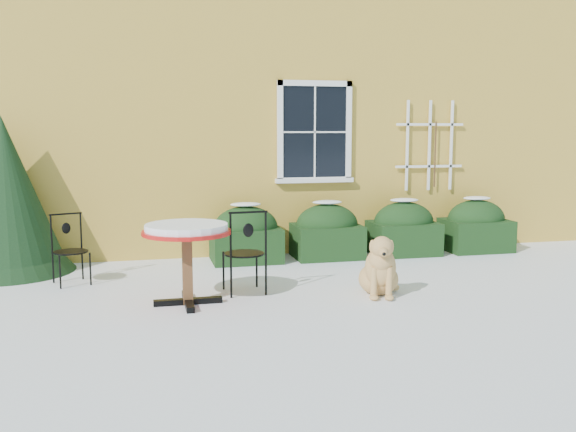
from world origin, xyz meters
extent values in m
plane|color=white|center=(0.00, 0.00, 0.00)|extent=(80.00, 80.00, 0.00)
cube|color=gold|center=(0.00, 7.00, 3.00)|extent=(12.00, 8.00, 6.00)
cube|color=black|center=(0.90, 2.96, 1.98)|extent=(1.05, 0.03, 1.45)
cube|color=white|center=(0.90, 2.95, 2.75)|extent=(1.23, 0.06, 0.09)
cube|color=white|center=(0.90, 2.95, 1.21)|extent=(1.23, 0.06, 0.09)
cube|color=white|center=(0.33, 2.95, 1.98)|extent=(0.09, 0.06, 1.63)
cube|color=white|center=(1.47, 2.95, 1.98)|extent=(0.09, 0.06, 1.63)
cube|color=white|center=(0.90, 2.94, 1.98)|extent=(0.02, 0.02, 1.45)
cube|color=white|center=(0.90, 2.94, 1.98)|extent=(1.05, 0.02, 0.02)
cube|color=white|center=(0.90, 2.95, 1.20)|extent=(1.29, 0.14, 0.07)
cube|color=white|center=(2.50, 2.94, 1.75)|extent=(0.04, 0.03, 1.50)
cube|color=white|center=(2.90, 2.94, 1.75)|extent=(0.04, 0.03, 1.50)
cube|color=white|center=(3.30, 2.94, 1.75)|extent=(0.04, 0.03, 1.50)
cube|color=white|center=(2.90, 2.94, 1.40)|extent=(1.20, 0.03, 0.04)
cube|color=white|center=(2.90, 2.94, 2.10)|extent=(1.20, 0.03, 0.04)
cylinder|color=#472D19|center=(3.00, 2.92, 1.60)|extent=(0.02, 0.02, 1.10)
cube|color=black|center=(-0.30, 2.55, 0.26)|extent=(1.05, 0.80, 0.52)
ellipsoid|color=black|center=(-0.30, 2.55, 0.52)|extent=(1.00, 0.72, 0.67)
ellipsoid|color=white|center=(-0.30, 2.55, 0.88)|extent=(0.47, 0.32, 0.06)
cube|color=black|center=(1.00, 2.55, 0.26)|extent=(1.05, 0.80, 0.52)
ellipsoid|color=black|center=(1.00, 2.55, 0.52)|extent=(1.00, 0.72, 0.67)
ellipsoid|color=white|center=(1.00, 2.55, 0.88)|extent=(0.47, 0.32, 0.06)
cube|color=black|center=(2.30, 2.55, 0.26)|extent=(1.05, 0.80, 0.52)
ellipsoid|color=black|center=(2.30, 2.55, 0.52)|extent=(1.00, 0.72, 0.67)
ellipsoid|color=white|center=(2.30, 2.55, 0.88)|extent=(0.47, 0.32, 0.06)
cube|color=black|center=(3.60, 2.55, 0.26)|extent=(1.05, 0.80, 0.52)
ellipsoid|color=black|center=(3.60, 2.55, 0.52)|extent=(1.00, 0.72, 0.67)
ellipsoid|color=white|center=(3.60, 2.55, 0.88)|extent=(0.47, 0.32, 0.06)
cone|color=black|center=(-3.71, 2.59, 0.53)|extent=(1.83, 1.83, 1.06)
cone|color=black|center=(-3.71, 2.59, 1.11)|extent=(1.64, 1.64, 2.22)
cube|color=black|center=(-1.37, 0.28, 0.03)|extent=(0.79, 0.09, 0.07)
cube|color=black|center=(-1.37, 0.28, 0.03)|extent=(0.09, 0.79, 0.07)
cube|color=brown|center=(-1.37, 0.28, 0.42)|extent=(0.11, 0.11, 0.85)
cylinder|color=#B5110F|center=(-1.37, 0.28, 0.85)|extent=(1.02, 1.02, 0.05)
cylinder|color=white|center=(-1.37, 0.28, 0.91)|extent=(0.95, 0.95, 0.08)
cylinder|color=black|center=(-0.43, 0.92, 0.25)|extent=(0.03, 0.03, 0.49)
cylinder|color=black|center=(-0.87, 0.88, 0.25)|extent=(0.03, 0.03, 0.49)
cylinder|color=black|center=(-0.40, 0.48, 0.25)|extent=(0.03, 0.03, 0.49)
cylinder|color=black|center=(-0.83, 0.45, 0.25)|extent=(0.03, 0.03, 0.49)
cylinder|color=black|center=(-0.63, 0.68, 0.49)|extent=(0.50, 0.50, 0.02)
cylinder|color=black|center=(-0.40, 0.48, 0.76)|extent=(0.03, 0.03, 0.54)
cylinder|color=black|center=(-0.83, 0.45, 0.76)|extent=(0.03, 0.03, 0.54)
cylinder|color=black|center=(-0.62, 0.46, 1.04)|extent=(0.48, 0.06, 0.03)
ellipsoid|color=black|center=(-0.62, 0.46, 0.82)|extent=(0.13, 0.04, 0.17)
cylinder|color=black|center=(-2.89, 1.38, 0.22)|extent=(0.02, 0.02, 0.43)
cylinder|color=black|center=(-2.53, 1.51, 0.22)|extent=(0.02, 0.02, 0.43)
cylinder|color=black|center=(-3.02, 1.75, 0.22)|extent=(0.02, 0.02, 0.43)
cylinder|color=black|center=(-2.66, 1.87, 0.22)|extent=(0.02, 0.02, 0.43)
cylinder|color=black|center=(-2.77, 1.63, 0.43)|extent=(0.44, 0.44, 0.02)
cylinder|color=black|center=(-3.02, 1.75, 0.67)|extent=(0.02, 0.02, 0.48)
cylinder|color=black|center=(-2.66, 1.87, 0.67)|extent=(0.02, 0.02, 0.48)
cylinder|color=black|center=(-2.84, 1.81, 0.91)|extent=(0.40, 0.16, 0.02)
ellipsoid|color=black|center=(-2.84, 1.81, 0.72)|extent=(0.12, 0.07, 0.15)
ellipsoid|color=tan|center=(0.98, 0.25, 0.18)|extent=(0.61, 0.65, 0.40)
ellipsoid|color=tan|center=(0.93, 0.08, 0.36)|extent=(0.45, 0.42, 0.50)
sphere|color=tan|center=(0.92, 0.03, 0.47)|extent=(0.31, 0.31, 0.31)
cylinder|color=tan|center=(0.81, -0.02, 0.20)|extent=(0.08, 0.08, 0.40)
cylinder|color=tan|center=(0.99, -0.07, 0.20)|extent=(0.08, 0.08, 0.40)
ellipsoid|color=tan|center=(0.80, -0.06, 0.04)|extent=(0.11, 0.14, 0.07)
ellipsoid|color=tan|center=(0.98, -0.11, 0.04)|extent=(0.11, 0.14, 0.07)
cylinder|color=tan|center=(0.92, 0.02, 0.52)|extent=(0.23, 0.26, 0.21)
sphere|color=tan|center=(0.90, -0.03, 0.63)|extent=(0.26, 0.26, 0.26)
ellipsoid|color=tan|center=(0.87, -0.14, 0.60)|extent=(0.17, 0.23, 0.12)
sphere|color=black|center=(0.85, -0.23, 0.59)|extent=(0.05, 0.05, 0.05)
ellipsoid|color=tan|center=(0.80, 0.04, 0.63)|extent=(0.09, 0.10, 0.16)
ellipsoid|color=tan|center=(1.02, -0.02, 0.63)|extent=(0.09, 0.10, 0.16)
cylinder|color=tan|center=(1.19, 0.41, 0.05)|extent=(0.15, 0.32, 0.07)
camera|label=1|loc=(-1.90, -7.05, 2.02)|focal=40.00mm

